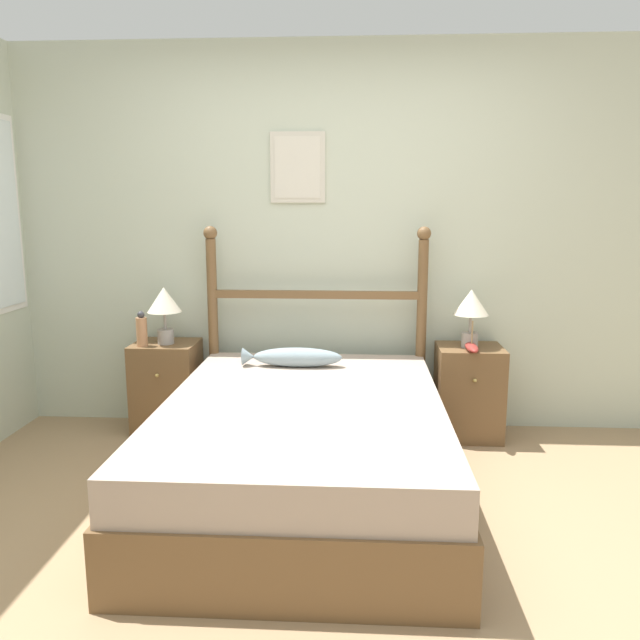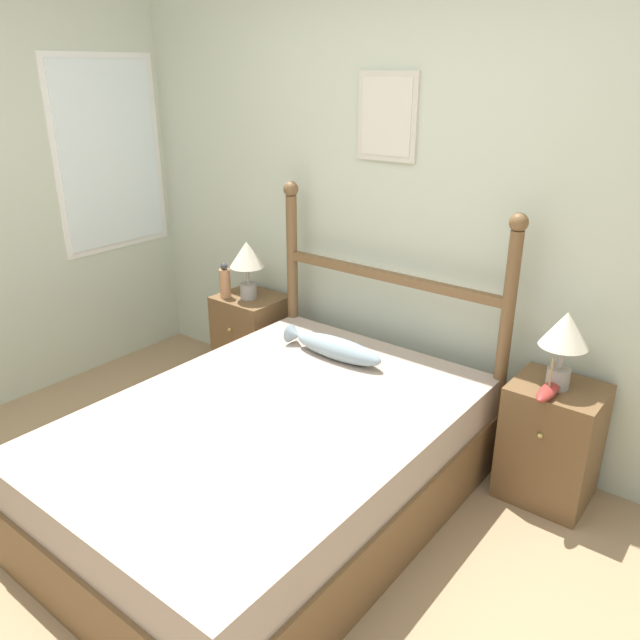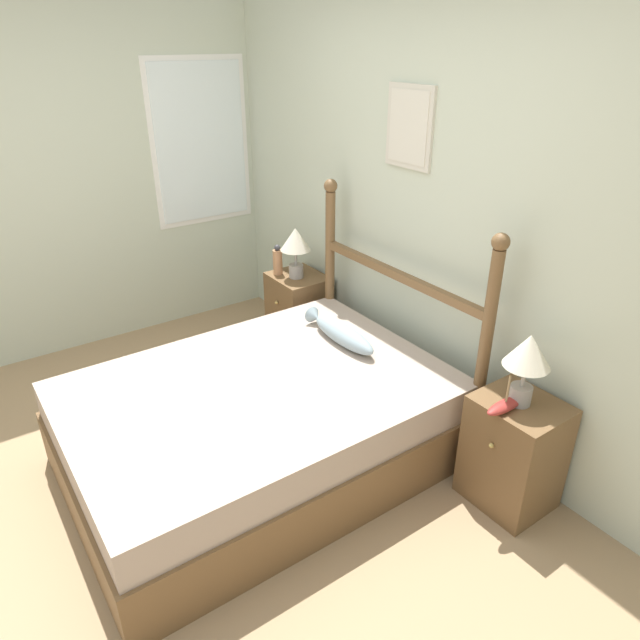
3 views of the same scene
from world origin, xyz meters
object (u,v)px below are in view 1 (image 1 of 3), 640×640
Objects in this scene: nightstand_left at (167,387)px; table_lamp_left at (164,304)px; bottle at (142,330)px; fish_pillow at (293,357)px; table_lamp_right at (471,307)px; model_boat at (472,347)px; bed at (304,448)px; nightstand_right at (468,392)px.

table_lamp_left is at bearing -59.58° from nightstand_left.
nightstand_left is 0.57m from table_lamp_left.
bottle is 1.02m from fish_pillow.
table_lamp_right is 1.54× the size of model_boat.
nightstand_left is 1.61× the size of table_lamp_left.
bed is 1.46m from table_lamp_left.
nightstand_left and nightstand_right have the same top height.
table_lamp_left is 0.94m from fish_pillow.
table_lamp_left is 0.61× the size of fish_pillow.
bottle is at bearing 143.97° from bed.
model_boat is at bearing 39.03° from bed.
nightstand_left is at bearing 180.00° from nightstand_right.
bed is at bearing -42.05° from table_lamp_left.
bed is 1.47m from table_lamp_right.
table_lamp_left is 1.64× the size of bottle.
table_lamp_right reaches higher than fish_pillow.
table_lamp_left is 1.54× the size of model_boat.
table_lamp_left is at bearing -179.23° from nightstand_right.
nightstand_left is 2.00m from nightstand_right.
nightstand_right is 2.64× the size of bottle.
nightstand_left is at bearing 120.42° from table_lamp_left.
nightstand_right is 0.35m from model_boat.
nightstand_right is at bearing 55.00° from table_lamp_right.
table_lamp_right is 2.12m from bottle.
table_lamp_left reaches higher than bottle.
nightstand_right is 0.57m from table_lamp_right.
bottle is at bearing -149.99° from table_lamp_left.
nightstand_left is 1.61× the size of table_lamp_right.
nightstand_left is at bearing 176.65° from model_boat.
bed is 8.86× the size of bottle.
nightstand_right is (1.00, 0.92, 0.04)m from bed.
table_lamp_right reaches higher than model_boat.
bed is at bearing -140.97° from model_boat.
bottle reaches higher than nightstand_right.
table_lamp_left is at bearing 164.70° from fish_pillow.
bottle is (-1.12, 0.81, 0.45)m from bed.
bed is 3.35× the size of nightstand_right.
model_boat is at bearing -2.60° from table_lamp_left.
table_lamp_right is at bearing 0.33° from table_lamp_left.
bed is at bearing -137.55° from nightstand_right.
fish_pillow is at bearing -167.37° from table_lamp_right.
bottle is at bearing 170.85° from fish_pillow.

